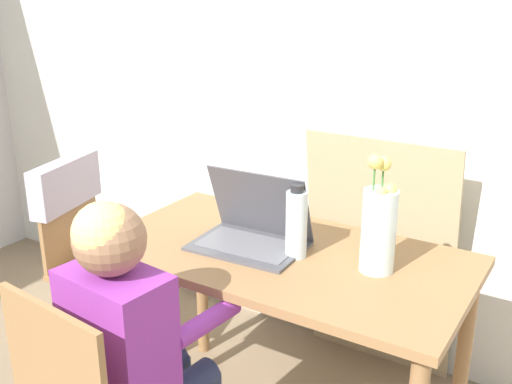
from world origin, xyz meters
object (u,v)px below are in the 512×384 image
object	(u,v)px
flower_vase	(379,226)
water_bottle	(296,223)
chair_spare	(84,226)
person_seated	(132,334)
laptop	(253,228)

from	to	relation	value
flower_vase	water_bottle	world-z (taller)	flower_vase
water_bottle	chair_spare	bearing A→B (deg)	176.63
person_seated	laptop	bearing A→B (deg)	-88.31
chair_spare	flower_vase	xyz separation A→B (m)	(1.31, -0.02, 0.29)
chair_spare	water_bottle	bearing A→B (deg)	-106.52
person_seated	water_bottle	xyz separation A→B (m)	(0.21, 0.54, 0.18)
laptop	water_bottle	xyz separation A→B (m)	(0.17, -0.01, 0.06)
laptop	water_bottle	bearing A→B (deg)	-6.18
chair_spare	water_bottle	size ratio (longest dim) A/B	3.56
person_seated	flower_vase	bearing A→B (deg)	-122.53
chair_spare	person_seated	size ratio (longest dim) A/B	0.82
laptop	chair_spare	bearing A→B (deg)	173.83
laptop	flower_vase	world-z (taller)	flower_vase
water_bottle	person_seated	bearing A→B (deg)	-111.11
flower_vase	water_bottle	distance (m)	0.26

